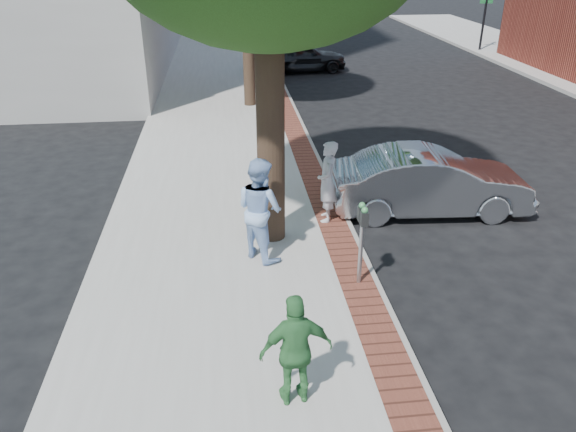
{
  "coord_description": "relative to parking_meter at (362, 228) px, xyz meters",
  "views": [
    {
      "loc": [
        -1.41,
        -7.93,
        5.42
      ],
      "look_at": [
        -0.43,
        0.63,
        1.2
      ],
      "focal_mm": 35.0,
      "sensor_mm": 36.0,
      "label": 1
    }
  ],
  "objects": [
    {
      "name": "curb",
      "position": [
        0.32,
        7.96,
        -1.13
      ],
      "size": [
        0.1,
        60.0,
        0.15
      ],
      "primitive_type": "cube",
      "color": "gray",
      "rests_on": "ground"
    },
    {
      "name": "person_gray",
      "position": [
        -0.13,
        2.47,
        -0.2
      ],
      "size": [
        0.5,
        0.68,
        1.71
      ],
      "primitive_type": "imported",
      "rotation": [
        0.0,
        0.0,
        -1.72
      ],
      "color": "silver",
      "rests_on": "sidewalk"
    },
    {
      "name": "brick_strip",
      "position": [
        -0.03,
        7.96,
        -1.05
      ],
      "size": [
        0.6,
        60.0,
        0.01
      ],
      "primitive_type": "cube",
      "color": "brown",
      "rests_on": "sidewalk"
    },
    {
      "name": "bg_car",
      "position": [
        1.36,
        18.03,
        -0.48
      ],
      "size": [
        4.41,
        2.2,
        1.44
      ],
      "primitive_type": "imported",
      "rotation": [
        0.0,
        0.0,
        1.69
      ],
      "color": "black",
      "rests_on": "ground"
    },
    {
      "name": "signal_near",
      "position": [
        0.17,
        21.96,
        1.05
      ],
      "size": [
        0.7,
        0.15,
        3.8
      ],
      "color": "black",
      "rests_on": "ground"
    },
    {
      "name": "sedan_silver",
      "position": [
        2.23,
        2.9,
        -0.5
      ],
      "size": [
        4.38,
        1.76,
        1.41
      ],
      "primitive_type": "imported",
      "rotation": [
        0.0,
        0.0,
        1.51
      ],
      "color": "#A4A5AB",
      "rests_on": "ground"
    },
    {
      "name": "person_officer",
      "position": [
        -1.6,
        1.12,
        -0.1
      ],
      "size": [
        1.15,
        1.18,
        1.92
      ],
      "primitive_type": "imported",
      "rotation": [
        0.0,
        0.0,
        2.24
      ],
      "color": "#99BDED",
      "rests_on": "sidewalk"
    },
    {
      "name": "person_green",
      "position": [
        -1.42,
        -2.6,
        -0.27
      ],
      "size": [
        0.96,
        0.49,
        1.57
      ],
      "primitive_type": "imported",
      "rotation": [
        0.0,
        0.0,
        3.27
      ],
      "color": "#397F41",
      "rests_on": "sidewalk"
    },
    {
      "name": "parking_meter",
      "position": [
        0.0,
        0.0,
        0.0
      ],
      "size": [
        0.12,
        0.32,
        1.47
      ],
      "color": "gray",
      "rests_on": "sidewalk"
    },
    {
      "name": "signal_far",
      "position": [
        11.77,
        21.96,
        1.05
      ],
      "size": [
        0.7,
        0.15,
        3.8
      ],
      "color": "black",
      "rests_on": "ground"
    },
    {
      "name": "sidewalk",
      "position": [
        -2.23,
        7.96,
        -1.13
      ],
      "size": [
        5.0,
        60.0,
        0.15
      ],
      "primitive_type": "cube",
      "color": "#9E9991",
      "rests_on": "ground"
    },
    {
      "name": "ground",
      "position": [
        -0.73,
        -0.04,
        -1.21
      ],
      "size": [
        120.0,
        120.0,
        0.0
      ],
      "primitive_type": "plane",
      "color": "black",
      "rests_on": "ground"
    }
  ]
}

